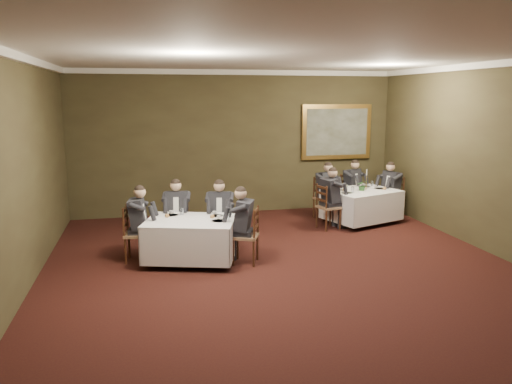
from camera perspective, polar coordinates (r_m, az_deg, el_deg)
name	(u,v)px	position (r m, az deg, el deg)	size (l,w,h in m)	color
ground	(294,282)	(7.99, 4.41, -10.27)	(10.00, 10.00, 0.00)	black
ceiling	(298,52)	(7.48, 4.81, 15.61)	(8.00, 10.00, 0.10)	silver
back_wall	(236,143)	(12.37, -2.28, 5.65)	(8.00, 0.10, 3.50)	#372E1B
left_wall	(9,182)	(7.42, -26.39, 0.99)	(0.10, 10.00, 3.50)	#372E1B
crown_molding	(298,57)	(7.47, 4.81, 15.15)	(8.00, 10.00, 0.12)	white
table_main	(361,204)	(11.71, 11.94, -1.31)	(1.88, 1.65, 0.67)	black
table_second	(191,237)	(8.86, -7.46, -5.13)	(1.82, 1.57, 0.67)	black
chair_main_backleft	(324,206)	(12.05, 7.83, -1.64)	(0.57, 0.56, 1.00)	brown
diner_main_backleft	(325,197)	(12.00, 7.90, -0.58)	(0.55, 0.60, 1.35)	black
chair_main_backright	(351,202)	(12.60, 10.76, -1.18)	(0.59, 0.58, 1.00)	brown
diner_main_backright	(351,194)	(12.54, 10.84, -0.17)	(0.59, 0.62, 1.35)	black
chair_main_endleft	(328,216)	(11.10, 8.22, -2.74)	(0.51, 0.52, 1.00)	brown
diner_main_endleft	(329,206)	(11.05, 8.30, -1.58)	(0.56, 0.50, 1.35)	black
chair_main_endright	(391,206)	(12.44, 15.20, -1.53)	(0.53, 0.54, 1.00)	brown
diner_main_endright	(391,197)	(12.39, 15.22, -0.50)	(0.58, 0.52, 1.35)	black
chair_sec_backleft	(178,234)	(9.73, -8.93, -4.71)	(0.50, 0.49, 1.00)	brown
diner_sec_backleft	(177,222)	(9.66, -8.98, -3.43)	(0.47, 0.54, 1.35)	black
chair_sec_backright	(220,234)	(9.58, -4.10, -4.85)	(0.53, 0.51, 1.00)	brown
diner_sec_backright	(220,223)	(9.51, -4.12, -3.54)	(0.50, 0.56, 1.35)	black
chair_sec_endright	(246,247)	(8.77, -1.15, -6.33)	(0.56, 0.57, 1.00)	brown
diner_sec_endright	(245,235)	(8.71, -1.23, -4.89)	(0.60, 0.55, 1.35)	black
chair_sec_endleft	(137,245)	(9.14, -13.46, -5.92)	(0.48, 0.49, 1.00)	brown
diner_sec_endleft	(137,233)	(9.07, -13.45, -4.53)	(0.53, 0.46, 1.35)	black
centerpiece	(362,185)	(11.59, 12.06, 0.80)	(0.23, 0.20, 0.26)	#2D5926
candlestick	(366,182)	(11.80, 12.49, 1.17)	(0.07, 0.07, 0.47)	#A98A33
place_setting_table_main	(340,188)	(11.64, 9.59, 0.44)	(0.33, 0.31, 0.14)	white
place_setting_table_second	(174,213)	(9.19, -9.34, -2.36)	(0.33, 0.31, 0.14)	white
painting	(336,132)	(13.01, 9.18, 6.80)	(1.85, 0.09, 1.39)	gold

